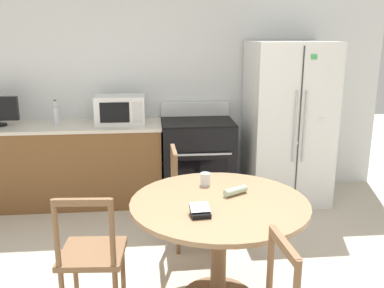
% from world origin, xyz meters
% --- Properties ---
extents(back_wall, '(5.20, 0.10, 2.60)m').
position_xyz_m(back_wall, '(0.00, 2.65, 1.30)').
color(back_wall, silver).
rests_on(back_wall, ground_plane).
extents(kitchen_counter, '(2.17, 0.64, 0.90)m').
position_xyz_m(kitchen_counter, '(-1.13, 2.29, 0.45)').
color(kitchen_counter, brown).
rests_on(kitchen_counter, ground_plane).
extents(refrigerator, '(0.87, 0.80, 1.78)m').
position_xyz_m(refrigerator, '(1.36, 2.19, 0.89)').
color(refrigerator, white).
rests_on(refrigerator, ground_plane).
extents(oven_range, '(0.79, 0.68, 1.08)m').
position_xyz_m(oven_range, '(0.36, 2.26, 0.47)').
color(oven_range, black).
rests_on(oven_range, ground_plane).
extents(microwave, '(0.53, 0.35, 0.31)m').
position_xyz_m(microwave, '(-0.49, 2.30, 1.05)').
color(microwave, white).
rests_on(microwave, kitchen_counter).
extents(counter_bottle, '(0.06, 0.06, 0.27)m').
position_xyz_m(counter_bottle, '(-1.17, 2.28, 1.00)').
color(counter_bottle, silver).
rests_on(counter_bottle, kitchen_counter).
extents(dining_table, '(1.22, 1.22, 0.76)m').
position_xyz_m(dining_table, '(0.30, 0.32, 0.62)').
color(dining_table, '#997551').
rests_on(dining_table, ground_plane).
extents(dining_chair_far, '(0.43, 0.43, 0.90)m').
position_xyz_m(dining_chair_far, '(0.19, 1.18, 0.43)').
color(dining_chair_far, brown).
rests_on(dining_chair_far, ground_plane).
extents(dining_chair_left, '(0.45, 0.45, 0.90)m').
position_xyz_m(dining_chair_left, '(-0.57, 0.27, 0.43)').
color(dining_chair_left, brown).
rests_on(dining_chair_left, ground_plane).
extents(candle_glass, '(0.08, 0.08, 0.09)m').
position_xyz_m(candle_glass, '(0.24, 0.64, 0.80)').
color(candle_glass, silver).
rests_on(candle_glass, dining_table).
extents(folded_napkin, '(0.19, 0.14, 0.05)m').
position_xyz_m(folded_napkin, '(0.43, 0.43, 0.79)').
color(folded_napkin, beige).
rests_on(folded_napkin, dining_table).
extents(wallet, '(0.13, 0.14, 0.07)m').
position_xyz_m(wallet, '(0.14, 0.10, 0.79)').
color(wallet, black).
rests_on(wallet, dining_table).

